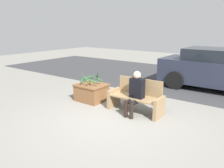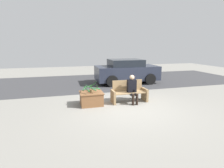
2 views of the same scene
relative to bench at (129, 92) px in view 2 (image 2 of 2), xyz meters
The scene contains 7 objects.
ground_plane 0.91m from the bench, 107.06° to the right, with size 30.00×30.00×0.00m, color gray.
road_surface 4.69m from the bench, 92.93° to the left, with size 20.00×6.00×0.01m, color #38383A.
bench is the anchor object (origin of this frame).
person_seated 0.31m from the bench, 67.79° to the right, with size 0.37×0.57×1.18m.
planter_box 1.63m from the bench, behind, with size 0.92×0.81×0.53m.
potted_plant 1.66m from the bench, behind, with size 0.72×0.72×0.48m.
parked_car 3.98m from the bench, 71.67° to the left, with size 3.98×1.98×1.53m.
Camera 2 is at (-2.36, -6.03, 2.34)m, focal length 28.00 mm.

